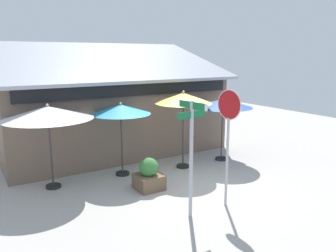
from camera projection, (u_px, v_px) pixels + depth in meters
The scene contains 9 objects.
ground_plane at pixel (194, 184), 10.37m from camera, with size 28.00×28.00×0.10m, color #ADA8A0.
cafe_building at pixel (111, 111), 13.62m from camera, with size 8.98×4.88×4.41m.
street_sign_post at pixel (191, 147), 7.81m from camera, with size 0.84×0.90×2.85m.
stop_sign at pixel (228, 126), 8.38m from camera, with size 0.10×0.76×3.05m.
patio_umbrella_ivory_left at pixel (48, 113), 9.50m from camera, with size 2.56×2.56×2.52m.
patio_umbrella_teal_center at pixel (121, 110), 10.59m from camera, with size 1.91×1.91×2.41m.
patio_umbrella_mustard_right at pixel (183, 99), 11.27m from camera, with size 1.95×1.95×2.70m.
patio_umbrella_royal_blue_far_right at pixel (223, 104), 12.17m from camera, with size 2.17×2.17×2.38m.
sidewalk_planter at pixel (149, 176), 9.78m from camera, with size 0.76×0.76×0.95m.
Camera 1 is at (-5.84, -7.87, 3.87)m, focal length 35.70 mm.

